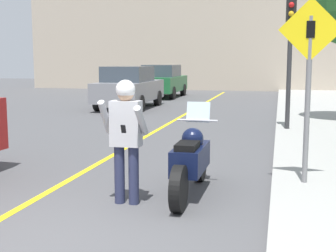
{
  "coord_description": "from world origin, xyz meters",
  "views": [
    {
      "loc": [
        2.68,
        -4.2,
        1.93
      ],
      "look_at": [
        1.08,
        2.45,
        0.96
      ],
      "focal_mm": 50.0,
      "sensor_mm": 36.0,
      "label": 1
    }
  ],
  "objects": [
    {
      "name": "road_center_line",
      "position": [
        -0.6,
        6.0,
        0.0
      ],
      "size": [
        0.12,
        36.0,
        0.01
      ],
      "color": "yellow",
      "rests_on": "ground"
    },
    {
      "name": "building_backdrop",
      "position": [
        0.0,
        26.0,
        3.87
      ],
      "size": [
        28.0,
        1.2,
        7.73
      ],
      "color": "#B2A38E",
      "rests_on": "ground"
    },
    {
      "name": "motorcycle",
      "position": [
        1.46,
        2.26,
        0.5
      ],
      "size": [
        0.62,
        2.2,
        1.29
      ],
      "color": "black",
      "rests_on": "ground"
    },
    {
      "name": "person_biker",
      "position": [
        0.7,
        1.63,
        1.02
      ],
      "size": [
        0.59,
        0.46,
        1.67
      ],
      "color": "#282D4C",
      "rests_on": "ground"
    },
    {
      "name": "crossing_sign",
      "position": [
        3.07,
        2.88,
        1.74
      ],
      "size": [
        0.91,
        0.08,
        2.69
      ],
      "color": "slate",
      "rests_on": "sidewalk_curb"
    },
    {
      "name": "traffic_light",
      "position": [
        2.89,
        8.49,
        2.47
      ],
      "size": [
        0.26,
        0.3,
        3.36
      ],
      "color": "#2D2D30",
      "rests_on": "sidewalk_curb"
    },
    {
      "name": "ground_plane",
      "position": [
        0.0,
        0.0,
        0.0
      ],
      "size": [
        80.0,
        80.0,
        0.0
      ],
      "primitive_type": "plane",
      "color": "#4C4C4F"
    },
    {
      "name": "parked_car_grey",
      "position": [
        -3.21,
        13.66,
        0.86
      ],
      "size": [
        1.88,
        4.2,
        1.68
      ],
      "color": "black",
      "rests_on": "ground"
    },
    {
      "name": "parked_car_green",
      "position": [
        -3.28,
        19.43,
        0.86
      ],
      "size": [
        1.88,
        4.2,
        1.68
      ],
      "color": "black",
      "rests_on": "ground"
    }
  ]
}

